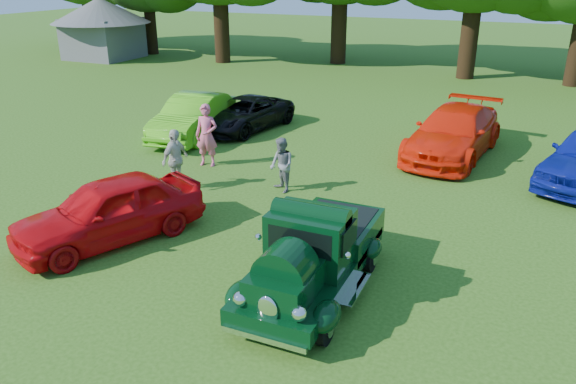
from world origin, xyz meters
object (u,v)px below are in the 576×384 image
at_px(spectator_grey, 282,165).
at_px(gazebo, 101,21).
at_px(back_car_black, 245,114).
at_px(back_car_lime, 193,116).
at_px(spectator_pink, 207,135).
at_px(spectator_white, 175,160).
at_px(hero_pickup, 314,255).
at_px(back_car_orange, 454,133).
at_px(red_convertible, 109,210).

distance_m(spectator_grey, gazebo, 27.08).
bearing_deg(back_car_black, back_car_lime, -117.89).
distance_m(spectator_pink, gazebo, 24.11).
height_order(spectator_pink, spectator_white, spectator_pink).
distance_m(hero_pickup, back_car_orange, 9.54).
distance_m(red_convertible, spectator_grey, 4.82).
relative_size(red_convertible, gazebo, 0.66).
height_order(spectator_pink, spectator_grey, spectator_pink).
bearing_deg(gazebo, back_car_lime, -40.60).
distance_m(back_car_black, spectator_white, 6.33).
height_order(hero_pickup, back_car_lime, hero_pickup).
bearing_deg(spectator_white, spectator_grey, -64.51).
distance_m(back_car_lime, gazebo, 20.88).
bearing_deg(back_car_lime, back_car_black, 45.36).
bearing_deg(back_car_lime, gazebo, 131.91).
xyz_separation_m(back_car_orange, gazebo, (-24.70, 12.00, 1.62)).
relative_size(hero_pickup, spectator_pink, 2.26).
height_order(hero_pickup, back_car_black, hero_pickup).
bearing_deg(gazebo, back_car_black, -35.02).
relative_size(hero_pickup, back_car_black, 1.00).
bearing_deg(gazebo, red_convertible, -48.87).
height_order(hero_pickup, red_convertible, hero_pickup).
xyz_separation_m(back_car_black, spectator_grey, (3.90, -5.17, 0.15)).
xyz_separation_m(hero_pickup, gazebo, (-23.60, 21.47, 1.66)).
bearing_deg(back_car_black, spectator_grey, -43.73).
xyz_separation_m(red_convertible, back_car_lime, (-2.84, 7.81, 0.03)).
relative_size(spectator_pink, spectator_white, 1.12).
distance_m(back_car_orange, gazebo, 27.51).
bearing_deg(spectator_pink, gazebo, 127.99).
height_order(back_car_orange, spectator_pink, spectator_pink).
xyz_separation_m(back_car_black, back_car_orange, (7.68, -0.06, 0.17)).
bearing_deg(spectator_pink, back_car_lime, 120.03).
distance_m(back_car_black, back_car_orange, 7.68).
height_order(red_convertible, gazebo, gazebo).
bearing_deg(hero_pickup, spectator_pink, 136.34).
relative_size(back_car_orange, gazebo, 0.84).
bearing_deg(red_convertible, spectator_pink, 122.37).
bearing_deg(spectator_grey, spectator_white, -120.00).
relative_size(red_convertible, spectator_white, 2.48).
bearing_deg(gazebo, spectator_grey, -39.26).
bearing_deg(gazebo, hero_pickup, -42.30).
xyz_separation_m(hero_pickup, spectator_grey, (-2.67, 4.36, 0.02)).
relative_size(back_car_black, spectator_grey, 2.90).
bearing_deg(spectator_pink, back_car_orange, 20.80).
distance_m(back_car_black, gazebo, 20.87).
xyz_separation_m(red_convertible, back_car_orange, (6.06, 9.36, 0.05)).
relative_size(back_car_black, spectator_white, 2.55).
bearing_deg(hero_pickup, back_car_lime, 134.52).
bearing_deg(hero_pickup, gazebo, 137.70).
height_order(spectator_white, gazebo, gazebo).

